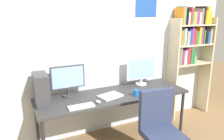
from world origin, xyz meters
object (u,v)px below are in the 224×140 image
(office_chair, at_px, (160,138))
(keyboard_left, at_px, (81,107))
(keyboard_right, at_px, (155,93))
(laptop_closed, at_px, (110,96))
(pc_tower, at_px, (41,89))
(mouse_right_side, at_px, (98,102))
(monitor_left, at_px, (68,79))
(desk, at_px, (113,98))
(bookshelf, at_px, (191,43))
(mouse_left_side, at_px, (172,87))
(monitor_right, at_px, (141,70))
(coffee_mug, at_px, (136,93))

(office_chair, height_order, keyboard_left, office_chair)
(keyboard_right, height_order, laptop_closed, laptop_closed)
(pc_tower, xyz_separation_m, mouse_right_side, (0.67, -0.29, -0.18))
(pc_tower, bearing_deg, monitor_left, 16.43)
(office_chair, xyz_separation_m, keyboard_left, (-0.81, 0.56, 0.35))
(keyboard_left, xyz_separation_m, keyboard_right, (1.12, 0.00, 0.00))
(keyboard_left, height_order, keyboard_right, same)
(office_chair, distance_m, mouse_right_side, 0.90)
(desk, distance_m, keyboard_right, 0.61)
(desk, relative_size, keyboard_right, 6.83)
(bookshelf, relative_size, mouse_left_side, 20.58)
(monitor_right, height_order, keyboard_right, monitor_right)
(desk, relative_size, coffee_mug, 20.77)
(desk, height_order, pc_tower, pc_tower)
(desk, distance_m, mouse_right_side, 0.37)
(office_chair, bearing_deg, monitor_left, 130.17)
(bookshelf, relative_size, keyboard_right, 6.13)
(pc_tower, height_order, mouse_left_side, pc_tower)
(mouse_right_side, height_order, laptop_closed, mouse_right_side)
(monitor_left, height_order, monitor_right, monitor_right)
(monitor_left, xyz_separation_m, mouse_left_side, (1.55, -0.35, -0.23))
(monitor_left, bearing_deg, bookshelf, 0.45)
(desk, height_order, monitor_left, monitor_left)
(pc_tower, height_order, coffee_mug, pc_tower)
(monitor_right, bearing_deg, bookshelf, 0.98)
(keyboard_left, distance_m, coffee_mug, 0.82)
(bookshelf, bearing_deg, desk, -171.93)
(laptop_closed, bearing_deg, mouse_left_side, -18.16)
(mouse_right_side, distance_m, laptop_closed, 0.26)
(desk, distance_m, laptop_closed, 0.13)
(office_chair, height_order, mouse_right_side, office_chair)
(monitor_right, height_order, coffee_mug, monitor_right)
(bookshelf, bearing_deg, mouse_left_side, -151.26)
(desk, bearing_deg, laptop_closed, -140.46)
(mouse_right_side, bearing_deg, bookshelf, 12.33)
(monitor_left, distance_m, laptop_closed, 0.63)
(keyboard_right, height_order, mouse_left_side, mouse_left_side)
(keyboard_right, height_order, mouse_right_side, mouse_right_side)
(office_chair, distance_m, keyboard_left, 1.04)
(keyboard_right, relative_size, mouse_left_side, 3.36)
(bookshelf, xyz_separation_m, mouse_left_side, (-0.67, -0.37, -0.60))
(bookshelf, bearing_deg, monitor_right, -179.02)
(mouse_right_side, height_order, coffee_mug, coffee_mug)
(monitor_left, distance_m, monitor_right, 1.20)
(keyboard_left, xyz_separation_m, laptop_closed, (0.48, 0.16, 0.00))
(office_chair, bearing_deg, coffee_mug, 88.74)
(office_chair, distance_m, keyboard_right, 0.73)
(keyboard_left, height_order, laptop_closed, laptop_closed)
(keyboard_right, bearing_deg, monitor_right, 84.83)
(keyboard_left, relative_size, laptop_closed, 1.03)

